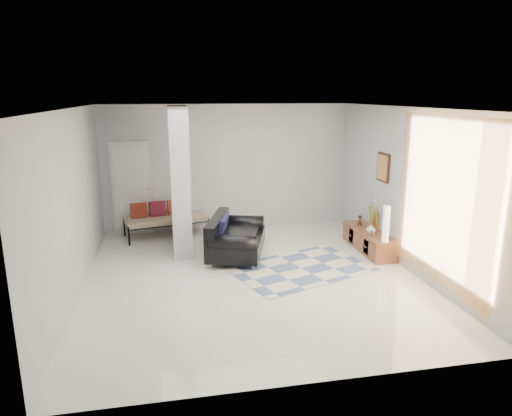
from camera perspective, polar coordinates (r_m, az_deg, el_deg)
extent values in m
plane|color=beige|center=(7.81, -0.51, -8.60)|extent=(6.00, 6.00, 0.00)
plane|color=white|center=(7.21, -0.56, 12.40)|extent=(6.00, 6.00, 0.00)
plane|color=#ADAFB2|center=(10.30, -3.60, 5.05)|extent=(6.00, 0.00, 6.00)
plane|color=#ADAFB2|center=(4.59, 6.40, -6.60)|extent=(6.00, 0.00, 6.00)
plane|color=#ADAFB2|center=(7.41, -21.94, 0.47)|extent=(0.00, 6.00, 6.00)
plane|color=#ADAFB2|center=(8.33, 18.42, 2.19)|extent=(0.00, 6.00, 6.00)
cube|color=#B1B6B8|center=(8.84, -9.50, 3.38)|extent=(0.35, 1.20, 2.80)
cube|color=beige|center=(10.27, -15.24, 2.40)|extent=(0.85, 0.06, 2.04)
plane|color=gold|center=(7.32, 22.26, 0.69)|extent=(0.00, 2.55, 2.55)
cube|color=#3C1F10|center=(9.05, 15.62, 4.91)|extent=(0.04, 0.45, 0.55)
cube|color=brown|center=(9.30, 13.92, -3.95)|extent=(0.45, 1.61, 0.40)
cube|color=#3C1F10|center=(8.90, 13.62, -4.74)|extent=(0.02, 0.21, 0.28)
cube|color=#3C1F10|center=(9.52, 11.85, -3.40)|extent=(0.02, 0.21, 0.28)
cube|color=gold|center=(9.45, 14.49, -1.16)|extent=(0.09, 0.32, 0.40)
cube|color=silver|center=(8.87, 14.40, -3.09)|extent=(0.04, 0.10, 0.12)
cylinder|color=silver|center=(8.22, -5.65, -7.11)|extent=(0.05, 0.05, 0.10)
cylinder|color=silver|center=(9.46, -4.06, -4.20)|extent=(0.05, 0.05, 0.10)
cylinder|color=silver|center=(8.11, -0.43, -7.33)|extent=(0.05, 0.05, 0.10)
cylinder|color=silver|center=(9.36, 0.46, -4.36)|extent=(0.05, 0.05, 0.10)
cube|color=black|center=(8.71, -2.40, -4.41)|extent=(1.36, 1.78, 0.30)
cube|color=black|center=(8.67, -4.87, -2.25)|extent=(0.65, 1.57, 0.36)
cylinder|color=black|center=(8.01, -3.10, -4.36)|extent=(0.94, 0.53, 0.28)
cylinder|color=black|center=(9.28, -1.83, -1.76)|extent=(0.94, 0.53, 0.28)
cube|color=black|center=(8.65, -4.09, -2.15)|extent=(0.30, 0.59, 0.31)
cylinder|color=black|center=(9.63, -15.60, -3.43)|extent=(0.04, 0.04, 0.40)
cylinder|color=black|center=(9.96, -5.93, -2.39)|extent=(0.04, 0.04, 0.40)
cylinder|color=black|center=(10.29, -16.13, -2.34)|extent=(0.04, 0.04, 0.40)
cylinder|color=black|center=(10.60, -7.04, -1.40)|extent=(0.04, 0.04, 0.40)
cube|color=beige|center=(10.04, -11.16, -1.39)|extent=(1.82, 1.05, 0.12)
cube|color=maroon|center=(10.04, -14.45, -0.28)|extent=(0.37, 0.23, 0.33)
cube|color=maroon|center=(10.10, -12.22, -0.06)|extent=(0.37, 0.23, 0.33)
cube|color=maroon|center=(10.18, -10.03, 0.15)|extent=(0.37, 0.23, 0.33)
cube|color=beige|center=(8.19, 5.64, -7.51)|extent=(2.76, 2.29, 0.01)
cylinder|color=silver|center=(8.54, 15.96, -1.95)|extent=(0.12, 0.12, 0.67)
imported|color=silver|center=(9.06, 14.16, -2.53)|extent=(0.19, 0.19, 0.18)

